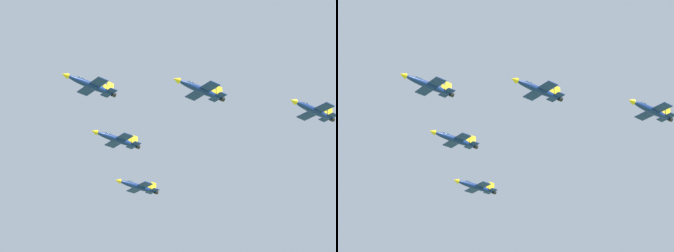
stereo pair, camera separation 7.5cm
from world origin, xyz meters
The scene contains 5 objects.
jet_lead centered at (9.09, 8.35, 108.76)m, with size 8.98×14.06×3.00m.
jet_left_wingman centered at (-1.85, -13.32, 107.35)m, with size 9.17×14.47×3.07m.
jet_right_wingman centered at (28.72, -5.94, 107.30)m, with size 9.19×14.47×3.07m.
jet_left_outer centered at (-12.79, -35.00, 101.88)m, with size 8.83×13.88×2.95m.
jet_right_outer centered at (48.35, -20.23, 104.49)m, with size 9.22×14.52×3.08m.
Camera 1 is at (-115.86, 49.46, 29.95)m, focal length 73.61 mm.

